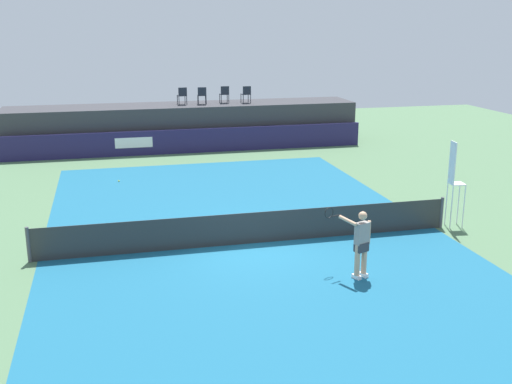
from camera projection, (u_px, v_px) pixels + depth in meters
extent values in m
plane|color=#4C704C|center=(231.00, 214.00, 21.07)|extent=(48.00, 48.00, 0.00)
cube|color=#16597A|center=(251.00, 243.00, 18.26)|extent=(12.00, 22.00, 0.00)
cube|color=#231E4C|center=(189.00, 141.00, 30.75)|extent=(18.00, 0.20, 1.20)
cube|color=white|center=(134.00, 143.00, 30.01)|extent=(1.80, 0.02, 0.50)
cube|color=#38383D|center=(184.00, 125.00, 32.30)|extent=(18.00, 2.80, 2.20)
cylinder|color=#1E232D|center=(185.00, 100.00, 32.18)|extent=(0.04, 0.04, 0.44)
cylinder|color=#1E232D|center=(177.00, 100.00, 32.06)|extent=(0.04, 0.04, 0.44)
cylinder|color=#1E232D|center=(187.00, 100.00, 31.82)|extent=(0.04, 0.04, 0.44)
cylinder|color=#1E232D|center=(179.00, 101.00, 31.69)|extent=(0.04, 0.04, 0.44)
cube|color=#1E232D|center=(182.00, 96.00, 31.87)|extent=(0.48, 0.48, 0.03)
cube|color=#1E232D|center=(183.00, 92.00, 31.63)|extent=(0.44, 0.07, 0.42)
cylinder|color=#1E232D|center=(206.00, 99.00, 32.27)|extent=(0.04, 0.04, 0.44)
cylinder|color=#1E232D|center=(198.00, 99.00, 32.21)|extent=(0.04, 0.04, 0.44)
cylinder|color=#1E232D|center=(206.00, 100.00, 31.89)|extent=(0.04, 0.04, 0.44)
cylinder|color=#1E232D|center=(198.00, 100.00, 31.83)|extent=(0.04, 0.04, 0.44)
cube|color=#1E232D|center=(202.00, 95.00, 31.99)|extent=(0.47, 0.47, 0.03)
cube|color=#1E232D|center=(202.00, 91.00, 31.73)|extent=(0.44, 0.06, 0.42)
cylinder|color=#1E232D|center=(227.00, 98.00, 32.80)|extent=(0.04, 0.04, 0.44)
cylinder|color=#1E232D|center=(220.00, 98.00, 32.70)|extent=(0.04, 0.04, 0.44)
cylinder|color=#1E232D|center=(229.00, 99.00, 32.42)|extent=(0.04, 0.04, 0.44)
cylinder|color=#1E232D|center=(221.00, 99.00, 32.32)|extent=(0.04, 0.04, 0.44)
cube|color=#1E232D|center=(224.00, 94.00, 32.50)|extent=(0.45, 0.45, 0.03)
cube|color=#1E232D|center=(225.00, 90.00, 32.25)|extent=(0.44, 0.03, 0.42)
cylinder|color=#1E232D|center=(248.00, 98.00, 32.82)|extent=(0.04, 0.04, 0.44)
cylinder|color=#1E232D|center=(241.00, 98.00, 32.69)|extent=(0.04, 0.04, 0.44)
cylinder|color=#1E232D|center=(251.00, 99.00, 32.45)|extent=(0.04, 0.04, 0.44)
cylinder|color=#1E232D|center=(243.00, 99.00, 32.32)|extent=(0.04, 0.04, 0.44)
cube|color=#1E232D|center=(246.00, 94.00, 32.51)|extent=(0.48, 0.48, 0.03)
cube|color=#1E232D|center=(247.00, 90.00, 32.26)|extent=(0.44, 0.06, 0.42)
cylinder|color=white|center=(464.00, 207.00, 19.42)|extent=(0.04, 0.04, 1.40)
cylinder|color=white|center=(458.00, 203.00, 19.81)|extent=(0.04, 0.04, 1.40)
cylinder|color=white|center=(452.00, 207.00, 19.38)|extent=(0.04, 0.04, 1.40)
cylinder|color=white|center=(446.00, 204.00, 19.77)|extent=(0.04, 0.04, 1.40)
cube|color=white|center=(457.00, 184.00, 19.41)|extent=(0.49, 0.49, 0.03)
cube|color=white|center=(452.00, 163.00, 19.20)|extent=(0.08, 0.44, 1.33)
cube|color=#2D2D2D|center=(251.00, 228.00, 18.13)|extent=(12.40, 0.02, 0.95)
cylinder|color=#4C4C51|center=(28.00, 245.00, 16.71)|extent=(0.10, 0.10, 1.00)
cylinder|color=#4C4C51|center=(441.00, 212.00, 19.55)|extent=(0.10, 0.10, 1.00)
cube|color=white|center=(363.00, 275.00, 15.87)|extent=(0.21, 0.29, 0.10)
cylinder|color=tan|center=(364.00, 258.00, 15.75)|extent=(0.14, 0.14, 0.82)
cube|color=white|center=(357.00, 277.00, 15.74)|extent=(0.21, 0.29, 0.10)
cylinder|color=tan|center=(357.00, 260.00, 15.61)|extent=(0.14, 0.14, 0.82)
cube|color=#333338|center=(361.00, 247.00, 15.59)|extent=(0.40, 0.33, 0.24)
cube|color=gray|center=(362.00, 233.00, 15.50)|extent=(0.41, 0.32, 0.56)
sphere|color=tan|center=(363.00, 216.00, 15.38)|extent=(0.22, 0.22, 0.22)
cylinder|color=tan|center=(369.00, 232.00, 15.64)|extent=(0.09, 0.09, 0.60)
cylinder|color=tan|center=(348.00, 221.00, 15.50)|extent=(0.31, 0.60, 0.14)
cylinder|color=black|center=(337.00, 216.00, 15.82)|extent=(0.29, 0.14, 0.03)
torus|color=black|center=(329.00, 213.00, 16.05)|extent=(0.29, 0.13, 0.30)
sphere|color=#D8EA33|center=(119.00, 181.00, 25.29)|extent=(0.07, 0.07, 0.07)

